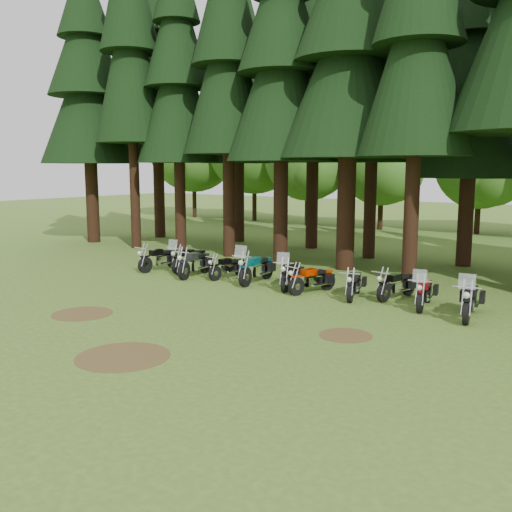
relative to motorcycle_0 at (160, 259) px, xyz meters
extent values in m
plane|color=#40651F|center=(6.29, -4.67, -0.47)|extent=(120.00, 120.00, 0.00)
cylinder|color=#311B10|center=(-9.91, 4.61, 2.29)|extent=(0.73, 0.73, 5.51)
cone|color=black|center=(-9.91, 4.61, 7.57)|extent=(5.49, 5.49, 6.89)
cone|color=black|center=(-9.91, 4.61, 10.82)|extent=(4.39, 4.39, 5.82)
cylinder|color=#311B10|center=(-6.00, 4.31, 2.92)|extent=(0.52, 0.52, 6.77)
cone|color=black|center=(-6.00, 4.31, 9.41)|extent=(3.92, 3.92, 8.47)
cylinder|color=#311B10|center=(-3.48, 5.16, 2.30)|extent=(0.58, 0.58, 5.53)
cone|color=black|center=(-3.48, 5.16, 7.59)|extent=(4.32, 4.32, 6.91)
cone|color=black|center=(-3.48, 5.16, 10.86)|extent=(3.46, 3.46, 5.83)
cylinder|color=#311B10|center=(0.00, 4.84, 2.53)|extent=(0.58, 0.58, 5.99)
cone|color=black|center=(0.00, 4.84, 8.27)|extent=(4.32, 4.32, 7.49)
cylinder|color=#311B10|center=(3.08, 4.74, 2.32)|extent=(0.66, 0.66, 5.57)
cone|color=black|center=(3.08, 4.74, 7.65)|extent=(4.95, 4.95, 6.96)
cone|color=black|center=(3.08, 4.74, 10.93)|extent=(3.96, 3.96, 5.87)
cylinder|color=#311B10|center=(6.36, 4.78, 2.38)|extent=(0.77, 0.77, 5.70)
cone|color=black|center=(6.36, 4.78, 7.84)|extent=(5.81, 5.81, 7.12)
cylinder|color=#311B10|center=(9.73, 3.36, 2.39)|extent=(0.55, 0.55, 5.71)
cone|color=black|center=(9.73, 3.36, 7.86)|extent=(4.15, 4.15, 7.14)
cylinder|color=#311B10|center=(-8.39, 8.58, 2.47)|extent=(0.67, 0.67, 5.87)
cone|color=black|center=(-8.39, 8.58, 8.09)|extent=(5.00, 5.00, 7.33)
cone|color=black|center=(-8.39, 8.58, 11.55)|extent=(4.00, 4.00, 6.19)
cylinder|color=#311B10|center=(-2.97, 9.68, 2.30)|extent=(0.60, 0.60, 5.53)
cone|color=black|center=(-2.97, 9.68, 7.59)|extent=(4.52, 4.52, 6.91)
cone|color=black|center=(-2.97, 9.68, 10.85)|extent=(3.62, 3.62, 5.83)
cylinder|color=#311B10|center=(1.91, 9.74, 2.31)|extent=(0.65, 0.65, 5.55)
cone|color=black|center=(1.91, 9.74, 7.63)|extent=(4.85, 4.85, 6.94)
cone|color=black|center=(1.91, 9.74, 10.91)|extent=(3.88, 3.88, 5.86)
cylinder|color=#311B10|center=(5.92, 8.28, 2.29)|extent=(0.58, 0.58, 5.52)
cone|color=black|center=(5.92, 8.28, 7.58)|extent=(4.35, 4.35, 6.90)
cone|color=black|center=(5.92, 8.28, 10.84)|extent=(3.48, 3.48, 5.83)
cylinder|color=#311B10|center=(10.33, 8.58, 1.88)|extent=(0.66, 0.66, 4.70)
cone|color=black|center=(10.33, 8.58, 6.38)|extent=(4.94, 4.94, 5.87)
cone|color=black|center=(10.33, 8.58, 9.15)|extent=(3.95, 3.95, 4.96)
cylinder|color=#311B10|center=(-16.16, 20.84, 1.20)|extent=(0.36, 0.36, 3.33)
sphere|color=#366E1F|center=(-16.16, 20.84, 5.64)|extent=(7.78, 7.78, 7.78)
sphere|color=#366E1F|center=(-14.83, 19.95, 4.86)|extent=(5.55, 5.55, 5.55)
cylinder|color=#311B10|center=(-10.05, 21.33, 1.18)|extent=(0.36, 0.36, 3.29)
sphere|color=#366E1F|center=(-10.05, 21.33, 5.57)|extent=(7.69, 7.69, 7.69)
sphere|color=#366E1F|center=(-8.73, 20.45, 4.80)|extent=(5.49, 5.49, 5.49)
cylinder|color=#311B10|center=(-4.44, 20.31, 0.93)|extent=(0.36, 0.36, 2.80)
sphere|color=#366E1F|center=(-4.44, 20.31, 4.67)|extent=(6.53, 6.53, 6.53)
sphere|color=#366E1F|center=(-3.32, 19.57, 4.01)|extent=(4.67, 4.67, 4.67)
cylinder|color=#311B10|center=(1.31, 20.65, 0.81)|extent=(0.36, 0.36, 2.55)
sphere|color=#366E1F|center=(1.31, 20.65, 4.21)|extent=(5.95, 5.95, 5.95)
sphere|color=#366E1F|center=(2.33, 19.97, 3.61)|extent=(4.25, 4.25, 4.25)
cylinder|color=#311B10|center=(7.61, 21.83, 0.77)|extent=(0.36, 0.36, 2.47)
sphere|color=#366E1F|center=(7.61, 21.83, 4.06)|extent=(5.76, 5.76, 5.76)
sphere|color=#366E1F|center=(8.60, 21.18, 3.48)|extent=(4.12, 4.12, 4.12)
cylinder|color=#4C3D1E|center=(3.29, -6.67, -0.46)|extent=(1.80, 1.80, 0.01)
cylinder|color=#4C3D1E|center=(10.79, -4.17, -0.46)|extent=(1.40, 1.40, 0.01)
cylinder|color=#4C3D1E|center=(7.29, -8.67, -0.46)|extent=(2.20, 2.20, 0.01)
cylinder|color=black|center=(-0.06, -0.79, -0.13)|extent=(0.19, 0.68, 0.67)
cylinder|color=black|center=(0.06, 0.78, -0.13)|extent=(0.19, 0.68, 0.67)
cube|color=silver|center=(0.00, 0.04, -0.04)|extent=(0.34, 0.73, 0.35)
cube|color=black|center=(-0.01, -0.19, 0.33)|extent=(0.35, 0.58, 0.24)
cube|color=black|center=(0.02, 0.28, 0.29)|extent=(0.35, 0.58, 0.12)
cylinder|color=black|center=(1.24, -0.21, -0.12)|extent=(0.19, 0.69, 0.69)
cylinder|color=black|center=(1.14, 1.40, -0.12)|extent=(0.19, 0.69, 0.69)
cube|color=silver|center=(1.19, 0.65, -0.03)|extent=(0.33, 0.74, 0.35)
cube|color=black|center=(1.20, 0.41, 0.34)|extent=(0.35, 0.59, 0.25)
cube|color=black|center=(1.17, 0.88, 0.30)|extent=(0.35, 0.59, 0.12)
cube|color=silver|center=(1.26, -0.52, 0.80)|extent=(0.44, 0.16, 0.41)
cylinder|color=black|center=(2.28, -1.00, -0.11)|extent=(0.28, 0.73, 0.71)
cylinder|color=black|center=(1.99, 0.65, -0.11)|extent=(0.28, 0.73, 0.71)
cube|color=silver|center=(2.13, -0.12, -0.01)|extent=(0.43, 0.80, 0.37)
cube|color=#242429|center=(2.17, -0.37, 0.37)|extent=(0.42, 0.64, 0.26)
cube|color=black|center=(2.08, 0.12, 0.33)|extent=(0.42, 0.64, 0.13)
cylinder|color=black|center=(3.37, -0.42, -0.17)|extent=(0.22, 0.60, 0.59)
cylinder|color=black|center=(3.59, 0.95, -0.17)|extent=(0.22, 0.60, 0.59)
cube|color=silver|center=(3.48, 0.31, -0.09)|extent=(0.35, 0.66, 0.30)
cube|color=black|center=(3.45, 0.11, 0.23)|extent=(0.34, 0.53, 0.21)
cube|color=black|center=(3.52, 0.51, 0.19)|extent=(0.34, 0.53, 0.11)
cylinder|color=black|center=(5.01, -0.68, -0.10)|extent=(0.23, 0.75, 0.74)
cylinder|color=black|center=(4.83, 1.03, -0.10)|extent=(0.23, 0.75, 0.74)
cube|color=silver|center=(4.91, 0.23, 0.00)|extent=(0.39, 0.81, 0.38)
cube|color=#055060|center=(4.94, -0.02, 0.40)|extent=(0.40, 0.64, 0.27)
cube|color=black|center=(4.89, 0.49, 0.36)|extent=(0.40, 0.64, 0.13)
cube|color=silver|center=(5.04, -1.02, 0.89)|extent=(0.48, 0.19, 0.44)
cylinder|color=black|center=(6.70, -0.63, -0.13)|extent=(0.35, 0.69, 0.68)
cylinder|color=black|center=(6.20, 0.89, -0.13)|extent=(0.35, 0.69, 0.68)
cube|color=silver|center=(6.44, 0.18, -0.03)|extent=(0.50, 0.78, 0.35)
cube|color=black|center=(6.51, -0.05, 0.34)|extent=(0.47, 0.64, 0.25)
cube|color=black|center=(6.36, 0.40, 0.30)|extent=(0.47, 0.64, 0.12)
cube|color=silver|center=(6.80, -0.93, 0.80)|extent=(0.45, 0.26, 0.41)
cylinder|color=black|center=(7.29, -0.84, -0.15)|extent=(0.32, 0.64, 0.63)
cylinder|color=black|center=(7.75, 0.57, -0.15)|extent=(0.32, 0.64, 0.63)
cube|color=silver|center=(7.54, -0.09, -0.06)|extent=(0.46, 0.72, 0.33)
cube|color=red|center=(7.47, -0.30, 0.28)|extent=(0.44, 0.59, 0.23)
cube|color=black|center=(7.60, 0.12, 0.24)|extent=(0.44, 0.59, 0.12)
cylinder|color=black|center=(9.26, -0.73, -0.15)|extent=(0.30, 0.64, 0.63)
cylinder|color=black|center=(8.86, 0.69, -0.15)|extent=(0.30, 0.64, 0.63)
cube|color=silver|center=(9.05, 0.03, -0.07)|extent=(0.44, 0.71, 0.32)
cube|color=black|center=(9.11, -0.18, 0.28)|extent=(0.42, 0.58, 0.23)
cube|color=black|center=(8.99, 0.24, 0.24)|extent=(0.42, 0.58, 0.11)
cylinder|color=black|center=(10.13, -0.05, -0.15)|extent=(0.26, 0.64, 0.63)
cylinder|color=black|center=(10.44, 1.40, -0.15)|extent=(0.26, 0.64, 0.63)
cube|color=silver|center=(10.30, 0.72, -0.07)|extent=(0.40, 0.71, 0.32)
cube|color=black|center=(10.25, 0.50, 0.28)|extent=(0.39, 0.57, 0.23)
cube|color=black|center=(10.34, 0.93, 0.24)|extent=(0.39, 0.57, 0.11)
cylinder|color=black|center=(11.58, -0.75, -0.14)|extent=(0.24, 0.66, 0.64)
cylinder|color=black|center=(11.33, 0.74, -0.14)|extent=(0.24, 0.66, 0.64)
cube|color=silver|center=(11.45, 0.04, -0.06)|extent=(0.38, 0.72, 0.33)
cube|color=maroon|center=(11.49, -0.18, 0.29)|extent=(0.38, 0.58, 0.23)
cube|color=black|center=(11.41, 0.27, 0.26)|extent=(0.38, 0.58, 0.12)
cube|color=silver|center=(11.63, -1.04, 0.72)|extent=(0.42, 0.19, 0.39)
cylinder|color=black|center=(13.09, -1.29, -0.12)|extent=(0.25, 0.71, 0.70)
cylinder|color=black|center=(12.84, 0.33, -0.12)|extent=(0.25, 0.71, 0.70)
cube|color=silver|center=(12.96, -0.43, -0.02)|extent=(0.40, 0.78, 0.36)
cube|color=black|center=(12.99, -0.67, 0.36)|extent=(0.40, 0.62, 0.25)
cube|color=black|center=(12.92, -0.19, 0.32)|extent=(0.40, 0.62, 0.13)
cube|color=silver|center=(13.13, -1.61, 0.83)|extent=(0.46, 0.20, 0.42)
camera|label=1|loc=(17.12, -17.32, 3.88)|focal=40.00mm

